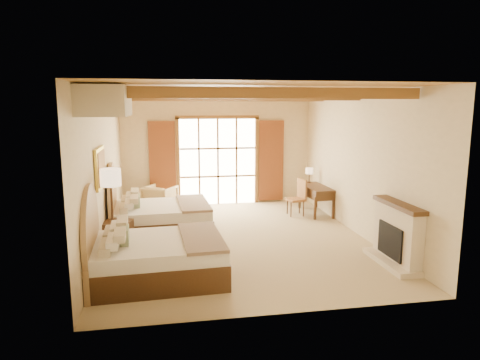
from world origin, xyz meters
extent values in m
plane|color=tan|center=(0.00, 0.00, 0.00)|extent=(7.00, 7.00, 0.00)
plane|color=beige|center=(0.00, 3.50, 1.60)|extent=(5.50, 0.00, 5.50)
plane|color=beige|center=(-2.75, 0.00, 1.60)|extent=(0.00, 7.00, 7.00)
plane|color=beige|center=(2.75, 0.00, 1.60)|extent=(0.00, 7.00, 7.00)
plane|color=#AF7C3B|center=(0.00, 0.00, 3.20)|extent=(7.00, 7.00, 0.00)
cube|color=white|center=(0.00, 3.46, 1.25)|extent=(2.20, 0.02, 2.50)
cube|color=brown|center=(-1.60, 3.43, 1.25)|extent=(0.75, 0.06, 2.40)
cube|color=brown|center=(1.60, 3.43, 1.25)|extent=(0.75, 0.06, 2.40)
cube|color=beige|center=(2.62, -2.00, 0.55)|extent=(0.25, 1.30, 1.10)
cube|color=black|center=(2.55, -2.00, 0.45)|extent=(0.18, 0.80, 0.60)
cube|color=beige|center=(2.53, -2.00, 0.05)|extent=(0.45, 1.40, 0.10)
cube|color=#472C18|center=(2.61, -2.00, 1.12)|extent=(0.30, 1.40, 0.08)
cube|color=gold|center=(-2.71, -0.75, 1.75)|extent=(0.05, 0.95, 0.75)
cube|color=tan|center=(-2.68, -0.75, 1.75)|extent=(0.02, 0.82, 0.62)
cube|color=beige|center=(-2.40, -2.00, 2.95)|extent=(0.70, 1.40, 0.45)
cube|color=#472C18|center=(-1.70, -1.92, 0.21)|extent=(2.27, 1.76, 0.43)
cube|color=white|center=(-1.70, -1.92, 0.55)|extent=(2.23, 1.73, 0.24)
cube|color=#8B735B|center=(-0.95, -1.92, 0.68)|extent=(0.74, 1.73, 0.05)
cube|color=gray|center=(-2.21, -1.92, 0.79)|extent=(0.15, 0.46, 0.26)
cube|color=#472C18|center=(-1.66, 0.70, 0.21)|extent=(2.27, 1.76, 0.43)
cube|color=white|center=(-1.66, 0.70, 0.55)|extent=(2.22, 1.72, 0.24)
cube|color=#8B735B|center=(-0.91, 0.70, 0.67)|extent=(0.74, 1.72, 0.05)
cube|color=gray|center=(-2.17, 0.70, 0.79)|extent=(0.15, 0.45, 0.26)
cube|color=#472C18|center=(-2.50, -0.45, 0.31)|extent=(0.63, 0.63, 0.63)
cylinder|color=#332216|center=(-2.50, -1.03, 0.02)|extent=(0.25, 0.25, 0.03)
cylinder|color=#332216|center=(-2.50, -1.03, 0.78)|extent=(0.04, 0.04, 1.51)
cylinder|color=beige|center=(-2.50, -1.03, 1.61)|extent=(0.37, 0.37, 0.31)
imported|color=tan|center=(-1.69, 2.78, 0.36)|extent=(1.06, 1.07, 0.72)
cube|color=tan|center=(-1.07, 2.59, 0.21)|extent=(0.59, 0.59, 0.41)
cube|color=#472C18|center=(2.46, 1.87, 0.72)|extent=(0.66, 1.40, 0.05)
cube|color=#472C18|center=(2.46, 1.87, 0.59)|extent=(0.64, 1.36, 0.22)
cube|color=olive|center=(1.85, 1.74, 0.43)|extent=(0.51, 0.51, 0.06)
cube|color=olive|center=(2.04, 1.74, 0.71)|extent=(0.14, 0.42, 0.52)
cylinder|color=#332216|center=(2.46, 2.45, 0.75)|extent=(0.12, 0.12, 0.02)
cylinder|color=#332216|center=(2.46, 2.45, 0.90)|extent=(0.02, 0.02, 0.29)
cylinder|color=beige|center=(2.46, 2.45, 1.07)|extent=(0.21, 0.21, 0.17)
camera|label=1|loc=(-1.52, -8.89, 2.89)|focal=32.00mm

